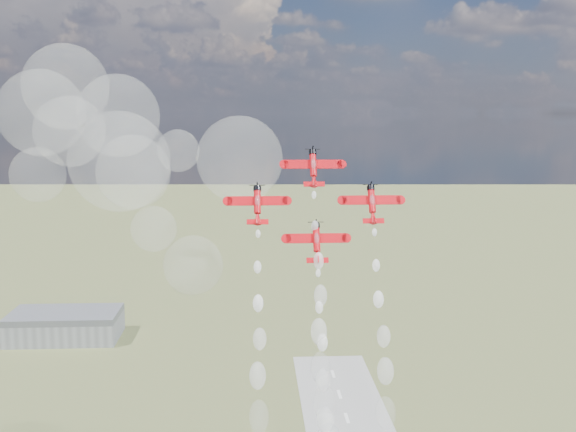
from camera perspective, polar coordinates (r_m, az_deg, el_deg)
The scene contains 7 objects.
hangar at distance 335.03m, azimuth -18.36°, elevation -8.77°, with size 50.00×28.00×13.00m.
plane_lead at distance 153.56m, azimuth 2.15°, elevation 4.16°, with size 13.24×7.07×8.60m.
plane_left at distance 149.32m, azimuth -2.61°, elevation 1.03°, with size 13.24×7.07×8.60m.
plane_right at distance 151.69m, azimuth 7.12°, elevation 1.09°, with size 13.24×7.07×8.60m.
plane_slot at distance 146.83m, azimuth 2.44°, elevation -2.18°, with size 13.24×7.07×8.60m.
smoke_trail_lead at distance 139.62m, azimuth 3.08°, elevation -14.44°, with size 5.49×29.85×48.77m.
drifted_smoke_cloud at distance 158.59m, azimuth -13.65°, elevation 5.54°, with size 66.53×38.22×58.13m.
Camera 1 is at (-32.15, -128.14, 104.37)m, focal length 42.00 mm.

